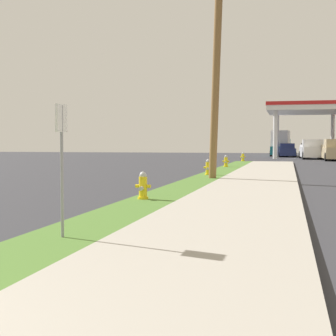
# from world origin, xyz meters

# --- Properties ---
(fire_hydrant_second) EXTENTS (0.42, 0.38, 0.74)m
(fire_hydrant_second) POSITION_xyz_m (0.45, 11.12, 0.45)
(fire_hydrant_second) COLOR yellow
(fire_hydrant_second) RESTS_ON grass_verge
(fire_hydrant_third) EXTENTS (0.42, 0.37, 0.74)m
(fire_hydrant_third) POSITION_xyz_m (0.56, 21.66, 0.45)
(fire_hydrant_third) COLOR yellow
(fire_hydrant_third) RESTS_ON grass_verge
(fire_hydrant_fourth) EXTENTS (0.42, 0.37, 0.74)m
(fire_hydrant_fourth) POSITION_xyz_m (0.41, 29.79, 0.45)
(fire_hydrant_fourth) COLOR yellow
(fire_hydrant_fourth) RESTS_ON grass_verge
(fire_hydrant_fifth) EXTENTS (0.42, 0.38, 0.74)m
(fire_hydrant_fifth) POSITION_xyz_m (0.57, 40.09, 0.45)
(fire_hydrant_fifth) COLOR yellow
(fire_hydrant_fifth) RESTS_ON grass_verge
(utility_pole_midground) EXTENTS (1.06, 1.17, 8.68)m
(utility_pole_midground) POSITION_xyz_m (1.24, 19.38, 4.54)
(utility_pole_midground) COLOR olive
(utility_pole_midground) RESTS_ON grass_verge
(street_sign_post) EXTENTS (0.05, 0.36, 2.12)m
(street_sign_post) POSITION_xyz_m (0.74, 5.60, 1.63)
(street_sign_post) COLOR gray
(street_sign_post) RESTS_ON grass_verge
(car_navy_by_near_pump) EXTENTS (2.11, 4.58, 1.57)m
(car_navy_by_near_pump) POSITION_xyz_m (4.07, 57.90, 0.72)
(car_navy_by_near_pump) COLOR navy
(car_navy_by_near_pump) RESTS_ON ground
(truck_teal_at_forecourt) EXTENTS (2.57, 6.53, 3.11)m
(truck_teal_at_forecourt) POSITION_xyz_m (3.33, 61.71, 1.49)
(truck_teal_at_forecourt) COLOR #197075
(truck_teal_at_forecourt) RESTS_ON ground
(truck_tan_on_apron) EXTENTS (2.31, 5.47, 1.97)m
(truck_tan_on_apron) POSITION_xyz_m (8.36, 46.78, 0.91)
(truck_tan_on_apron) COLOR tan
(truck_tan_on_apron) RESTS_ON ground
(truck_white_at_far_bay) EXTENTS (2.40, 5.50, 1.97)m
(truck_white_at_far_bay) POSITION_xyz_m (6.51, 51.09, 0.91)
(truck_white_at_far_bay) COLOR white
(truck_white_at_far_bay) RESTS_ON ground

